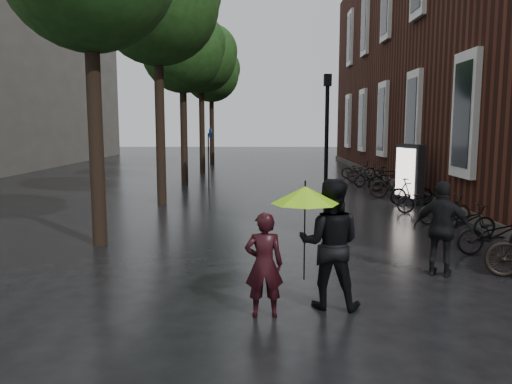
{
  "coord_description": "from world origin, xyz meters",
  "views": [
    {
      "loc": [
        -0.37,
        -4.07,
        2.7
      ],
      "look_at": [
        -0.53,
        6.47,
        1.29
      ],
      "focal_mm": 35.0,
      "sensor_mm": 36.0,
      "label": 1
    }
  ],
  "objects_px": {
    "pedestrian_walking": "(442,229)",
    "parked_bicycles": "(404,190)",
    "ad_lightbox": "(409,174)",
    "lamp_post": "(327,131)",
    "person_black": "(330,244)",
    "person_burgundy": "(264,265)"
  },
  "relations": [
    {
      "from": "pedestrian_walking",
      "to": "parked_bicycles",
      "type": "relative_size",
      "value": 0.1
    },
    {
      "from": "parked_bicycles",
      "to": "ad_lightbox",
      "type": "relative_size",
      "value": 8.57
    },
    {
      "from": "ad_lightbox",
      "to": "pedestrian_walking",
      "type": "bearing_deg",
      "value": -118.57
    },
    {
      "from": "ad_lightbox",
      "to": "lamp_post",
      "type": "relative_size",
      "value": 0.49
    },
    {
      "from": "pedestrian_walking",
      "to": "ad_lightbox",
      "type": "distance_m",
      "value": 8.74
    },
    {
      "from": "pedestrian_walking",
      "to": "ad_lightbox",
      "type": "height_order",
      "value": "ad_lightbox"
    },
    {
      "from": "pedestrian_walking",
      "to": "lamp_post",
      "type": "height_order",
      "value": "lamp_post"
    },
    {
      "from": "lamp_post",
      "to": "person_black",
      "type": "bearing_deg",
      "value": -96.54
    },
    {
      "from": "person_burgundy",
      "to": "lamp_post",
      "type": "height_order",
      "value": "lamp_post"
    },
    {
      "from": "pedestrian_walking",
      "to": "lamp_post",
      "type": "xyz_separation_m",
      "value": [
        -1.38,
        5.82,
        1.67
      ]
    },
    {
      "from": "parked_bicycles",
      "to": "lamp_post",
      "type": "height_order",
      "value": "lamp_post"
    },
    {
      "from": "parked_bicycles",
      "to": "lamp_post",
      "type": "xyz_separation_m",
      "value": [
        -3.06,
        -2.69,
        2.07
      ]
    },
    {
      "from": "person_black",
      "to": "ad_lightbox",
      "type": "distance_m",
      "value": 10.93
    },
    {
      "from": "ad_lightbox",
      "to": "lamp_post",
      "type": "height_order",
      "value": "lamp_post"
    },
    {
      "from": "person_black",
      "to": "pedestrian_walking",
      "type": "height_order",
      "value": "person_black"
    },
    {
      "from": "person_burgundy",
      "to": "pedestrian_walking",
      "type": "relative_size",
      "value": 0.87
    },
    {
      "from": "pedestrian_walking",
      "to": "ad_lightbox",
      "type": "bearing_deg",
      "value": -74.43
    },
    {
      "from": "person_black",
      "to": "ad_lightbox",
      "type": "bearing_deg",
      "value": -101.32
    },
    {
      "from": "person_burgundy",
      "to": "ad_lightbox",
      "type": "distance_m",
      "value": 11.69
    },
    {
      "from": "person_black",
      "to": "person_burgundy",
      "type": "bearing_deg",
      "value": 32.45
    },
    {
      "from": "person_burgundy",
      "to": "pedestrian_walking",
      "type": "xyz_separation_m",
      "value": [
        3.2,
        1.99,
        0.11
      ]
    },
    {
      "from": "person_black",
      "to": "ad_lightbox",
      "type": "xyz_separation_m",
      "value": [
        4.09,
        10.14,
        0.07
      ]
    }
  ]
}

